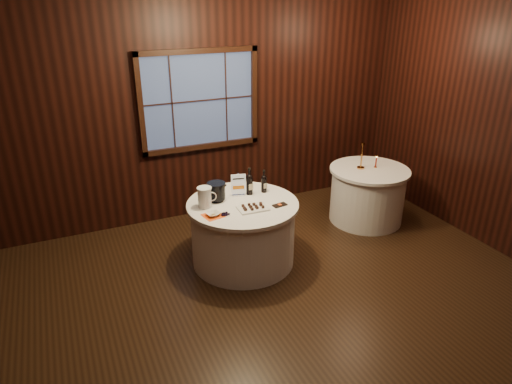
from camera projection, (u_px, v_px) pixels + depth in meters
name	position (u px, v px, depth m)	size (l,w,h in m)	color
ground	(281.00, 309.00, 4.66)	(6.00, 6.00, 0.00)	black
back_wall	(199.00, 108.00, 6.12)	(6.00, 0.10, 3.00)	black
main_table	(243.00, 232.00, 5.34)	(1.28, 1.28, 0.77)	white
side_table	(367.00, 194.00, 6.34)	(1.08, 1.08, 0.77)	white
sign_stand	(239.00, 188.00, 5.34)	(0.17, 0.11, 0.28)	silver
port_bottle_left	(249.00, 183.00, 5.36)	(0.08, 0.08, 0.33)	black
port_bottle_right	(264.00, 183.00, 5.43)	(0.07, 0.07, 0.28)	black
ice_bucket	(216.00, 191.00, 5.20)	(0.21, 0.21, 0.22)	black
chocolate_plate	(253.00, 208.00, 5.03)	(0.34, 0.24, 0.05)	white
chocolate_box	(280.00, 205.00, 5.12)	(0.16, 0.08, 0.01)	black
grape_bunch	(225.00, 214.00, 4.89)	(0.15, 0.07, 0.04)	black
glass_pitcher	(205.00, 197.00, 5.04)	(0.22, 0.16, 0.23)	silver
orange_napkin	(213.00, 216.00, 4.89)	(0.20, 0.20, 0.00)	#F55314
cracker_bowl	(213.00, 214.00, 4.88)	(0.14, 0.14, 0.03)	white
brass_candlestick	(361.00, 159.00, 6.15)	(0.10, 0.10, 0.36)	#C5853D
red_candle	(376.00, 163.00, 6.21)	(0.04, 0.04, 0.16)	#C5853D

